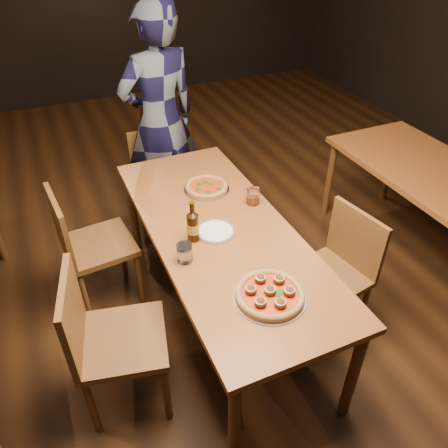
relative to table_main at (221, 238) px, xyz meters
name	(u,v)px	position (x,y,z in m)	size (l,w,h in m)	color
ground	(221,314)	(0.00, 0.00, -0.68)	(9.00, 9.00, 0.00)	black
room_shell	(219,32)	(0.00, 0.00, 1.18)	(9.00, 9.00, 9.00)	black
table_main	(221,238)	(0.00, 0.00, 0.00)	(0.80, 2.00, 0.75)	brown
chair_main_nw	(122,339)	(-0.71, -0.35, -0.20)	(0.45, 0.45, 0.97)	brown
chair_main_sw	(99,244)	(-0.67, 0.51, -0.21)	(0.44, 0.44, 0.94)	brown
chair_main_e	(328,276)	(0.58, -0.35, -0.23)	(0.42, 0.42, 0.90)	brown
chair_end	(159,181)	(-0.04, 1.23, -0.26)	(0.39, 0.39, 0.84)	brown
pizza_meatball	(270,294)	(0.00, -0.61, 0.10)	(0.37, 0.37, 0.07)	#B7B7BF
pizza_margherita	(207,187)	(0.09, 0.44, 0.09)	(0.31, 0.31, 0.04)	#B7B7BF
plate_stack	(215,232)	(-0.05, -0.03, 0.08)	(0.22, 0.22, 0.02)	white
beer_bottle	(193,227)	(-0.18, -0.03, 0.16)	(0.07, 0.07, 0.25)	black
water_glass	(185,253)	(-0.29, -0.18, 0.12)	(0.09, 0.09, 0.11)	white
amber_glass	(253,196)	(0.30, 0.17, 0.12)	(0.08, 0.08, 0.11)	#964011
diner	(160,121)	(0.04, 1.31, 0.23)	(0.66, 0.44, 1.82)	black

